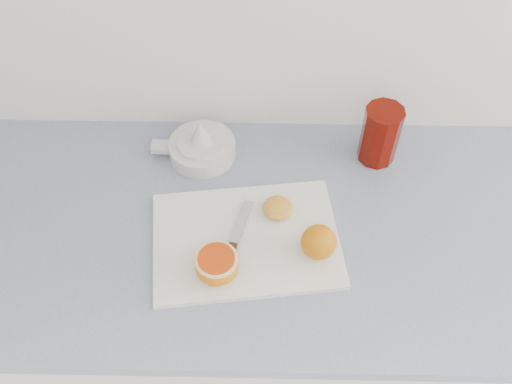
% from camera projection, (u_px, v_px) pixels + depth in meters
% --- Properties ---
extents(counter, '(2.59, 0.64, 0.89)m').
position_uv_depth(counter, '(284.00, 319.00, 1.54)').
color(counter, silver).
rests_on(counter, ground).
extents(cutting_board, '(0.41, 0.32, 0.01)m').
position_uv_depth(cutting_board, '(246.00, 240.00, 1.16)').
color(cutting_board, white).
rests_on(cutting_board, counter).
extents(whole_orange, '(0.07, 0.07, 0.07)m').
position_uv_depth(whole_orange, '(319.00, 242.00, 1.11)').
color(whole_orange, '#D87200').
rests_on(whole_orange, cutting_board).
extents(half_orange, '(0.08, 0.08, 0.05)m').
position_uv_depth(half_orange, '(217.00, 265.00, 1.09)').
color(half_orange, '#D87200').
rests_on(half_orange, cutting_board).
extents(squeezed_shell, '(0.06, 0.06, 0.03)m').
position_uv_depth(squeezed_shell, '(278.00, 208.00, 1.19)').
color(squeezed_shell, orange).
rests_on(squeezed_shell, cutting_board).
extents(paring_knife, '(0.07, 0.20, 0.01)m').
position_uv_depth(paring_knife, '(230.00, 254.00, 1.13)').
color(paring_knife, '#422815').
rests_on(paring_knife, cutting_board).
extents(citrus_juicer, '(0.19, 0.15, 0.10)m').
position_uv_depth(citrus_juicer, '(201.00, 146.00, 1.30)').
color(citrus_juicer, white).
rests_on(citrus_juicer, counter).
extents(red_tumbler, '(0.09, 0.09, 0.14)m').
position_uv_depth(red_tumbler, '(380.00, 136.00, 1.27)').
color(red_tumbler, '#5D0800').
rests_on(red_tumbler, counter).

